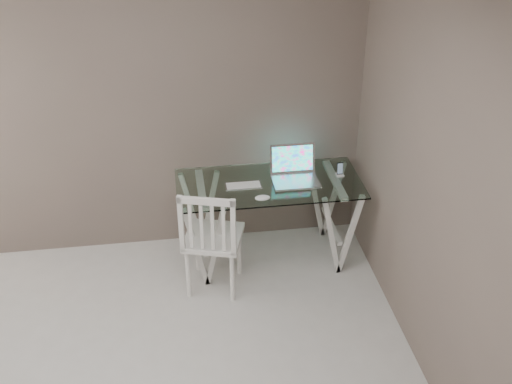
% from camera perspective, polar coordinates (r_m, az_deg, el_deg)
% --- Properties ---
extents(room, '(4.50, 4.52, 2.71)m').
position_cam_1_polar(room, '(3.10, -15.65, -1.99)').
color(room, beige).
rests_on(room, ground).
extents(desk, '(1.50, 0.70, 0.75)m').
position_cam_1_polar(desk, '(5.38, 1.12, -2.54)').
color(desk, silver).
rests_on(desk, ground).
extents(chair, '(0.54, 0.54, 0.95)m').
position_cam_1_polar(chair, '(4.95, -4.01, -4.00)').
color(chair, white).
rests_on(chair, ground).
extents(laptop, '(0.37, 0.31, 0.26)m').
position_cam_1_polar(laptop, '(5.24, 3.42, 1.82)').
color(laptop, silver).
rests_on(laptop, desk).
extents(keyboard, '(0.29, 0.13, 0.01)m').
position_cam_1_polar(keyboard, '(5.15, -1.13, 0.57)').
color(keyboard, silver).
rests_on(keyboard, desk).
extents(mouse, '(0.12, 0.07, 0.04)m').
position_cam_1_polar(mouse, '(4.96, 0.58, -0.52)').
color(mouse, white).
rests_on(mouse, desk).
extents(phone_dock, '(0.06, 0.06, 0.12)m').
position_cam_1_polar(phone_dock, '(5.33, 7.47, 1.76)').
color(phone_dock, white).
rests_on(phone_dock, desk).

